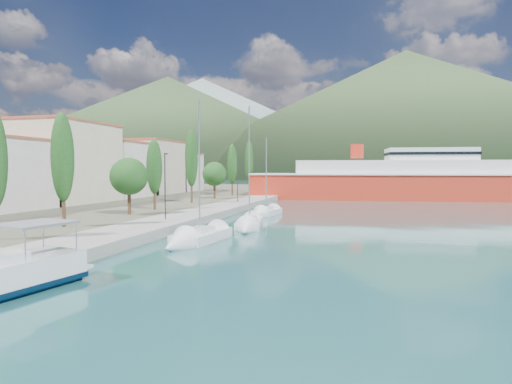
# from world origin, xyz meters

# --- Properties ---
(ground) EXTENTS (1400.00, 1400.00, 0.00)m
(ground) POSITION_xyz_m (0.00, 120.00, 0.00)
(ground) COLOR #205253
(quay) EXTENTS (5.00, 88.00, 0.80)m
(quay) POSITION_xyz_m (-9.00, 26.00, 0.40)
(quay) COLOR gray
(quay) RESTS_ON ground
(land_strip) EXTENTS (70.00, 148.00, 0.70)m
(land_strip) POSITION_xyz_m (-47.00, 36.00, 0.35)
(land_strip) COLOR #565644
(land_strip) RESTS_ON ground
(hills_far) EXTENTS (1480.00, 900.00, 180.00)m
(hills_far) POSITION_xyz_m (138.59, 618.73, 77.39)
(hills_far) COLOR gray
(hills_far) RESTS_ON ground
(hills_near) EXTENTS (1010.00, 520.00, 115.00)m
(hills_near) POSITION_xyz_m (98.04, 372.50, 49.18)
(hills_near) COLOR #324827
(hills_near) RESTS_ON ground
(town_buildings) EXTENTS (9.20, 69.20, 11.30)m
(town_buildings) POSITION_xyz_m (-32.00, 36.91, 5.57)
(town_buildings) COLOR beige
(town_buildings) RESTS_ON land_strip
(tree_row) EXTENTS (3.86, 63.76, 10.64)m
(tree_row) POSITION_xyz_m (-14.97, 32.41, 5.63)
(tree_row) COLOR #47301E
(tree_row) RESTS_ON land_strip
(lamp_posts) EXTENTS (0.15, 46.17, 6.06)m
(lamp_posts) POSITION_xyz_m (-9.00, 15.07, 4.08)
(lamp_posts) COLOR #2D2D33
(lamp_posts) RESTS_ON quay
(sailboat_near) EXTENTS (3.16, 8.19, 11.49)m
(sailboat_near) POSITION_xyz_m (-3.26, 7.82, 0.31)
(sailboat_near) COLOR silver
(sailboat_near) RESTS_ON ground
(sailboat_mid) EXTENTS (3.73, 8.64, 12.05)m
(sailboat_mid) POSITION_xyz_m (-1.38, 16.31, 0.29)
(sailboat_mid) COLOR silver
(sailboat_mid) RESTS_ON ground
(sailboat_far) EXTENTS (2.93, 7.00, 9.99)m
(sailboat_far) POSITION_xyz_m (-2.83, 27.45, 0.29)
(sailboat_far) COLOR silver
(sailboat_far) RESTS_ON ground
(ferry) EXTENTS (53.80, 17.15, 10.50)m
(ferry) POSITION_xyz_m (14.22, 61.01, 3.20)
(ferry) COLOR red
(ferry) RESTS_ON ground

